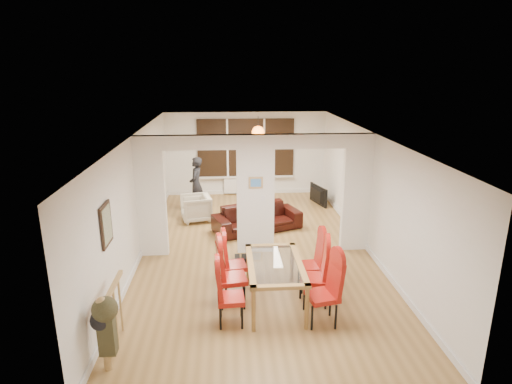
{
  "coord_description": "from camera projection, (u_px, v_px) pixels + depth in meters",
  "views": [
    {
      "loc": [
        -0.59,
        -8.71,
        3.94
      ],
      "look_at": [
        0.05,
        0.6,
        1.19
      ],
      "focal_mm": 30.0,
      "sensor_mm": 36.0,
      "label": 1
    }
  ],
  "objects": [
    {
      "name": "dining_chair_lc",
      "position": [
        235.0,
        262.0,
        7.81
      ],
      "size": [
        0.47,
        0.47,
        1.02
      ],
      "primitive_type": null,
      "rotation": [
        0.0,
        0.0,
        0.15
      ],
      "color": "maroon",
      "rests_on": "floor"
    },
    {
      "name": "radiator",
      "position": [
        246.0,
        185.0,
        13.62
      ],
      "size": [
        1.4,
        0.08,
        0.5
      ],
      "primitive_type": "cube",
      "color": "white",
      "rests_on": "floor"
    },
    {
      "name": "dining_chair_la",
      "position": [
        231.0,
        294.0,
        6.69
      ],
      "size": [
        0.44,
        0.44,
        1.04
      ],
      "primitive_type": null,
      "rotation": [
        0.0,
        0.0,
        0.06
      ],
      "color": "maroon",
      "rests_on": "floor"
    },
    {
      "name": "coffee_table",
      "position": [
        256.0,
        211.0,
        11.76
      ],
      "size": [
        1.06,
        0.71,
        0.22
      ],
      "primitive_type": null,
      "rotation": [
        0.0,
        0.0,
        -0.25
      ],
      "color": "black",
      "rests_on": "floor"
    },
    {
      "name": "pendant_light",
      "position": [
        258.0,
        132.0,
        12.06
      ],
      "size": [
        0.36,
        0.36,
        0.36
      ],
      "primitive_type": "sphere",
      "color": "orange",
      "rests_on": "room_walls"
    },
    {
      "name": "sofa",
      "position": [
        257.0,
        218.0,
        10.65
      ],
      "size": [
        2.31,
        1.54,
        0.63
      ],
      "primitive_type": "imported",
      "rotation": [
        0.0,
        0.0,
        0.35
      ],
      "color": "black",
      "rests_on": "floor"
    },
    {
      "name": "dining_chair_rb",
      "position": [
        314.0,
        274.0,
        7.23
      ],
      "size": [
        0.51,
        0.51,
        1.12
      ],
      "primitive_type": null,
      "rotation": [
        0.0,
        0.0,
        -0.14
      ],
      "color": "maroon",
      "rests_on": "floor"
    },
    {
      "name": "person",
      "position": [
        196.0,
        184.0,
        11.92
      ],
      "size": [
        0.61,
        0.45,
        1.55
      ],
      "primitive_type": "imported",
      "rotation": [
        0.0,
        0.0,
        -1.72
      ],
      "color": "black",
      "rests_on": "floor"
    },
    {
      "name": "wall_poster",
      "position": [
        106.0,
        225.0,
        6.58
      ],
      "size": [
        0.04,
        0.52,
        0.67
      ],
      "primitive_type": "cube",
      "color": "gray",
      "rests_on": "room_walls"
    },
    {
      "name": "dining_chair_ra",
      "position": [
        322.0,
        291.0,
        6.69
      ],
      "size": [
        0.54,
        0.54,
        1.13
      ],
      "primitive_type": null,
      "rotation": [
        0.0,
        0.0,
        0.21
      ],
      "color": "maroon",
      "rests_on": "floor"
    },
    {
      "name": "bottle",
      "position": [
        257.0,
        201.0,
        11.8
      ],
      "size": [
        0.08,
        0.08,
        0.31
      ],
      "primitive_type": "cylinder",
      "color": "#143F19",
      "rests_on": "coffee_table"
    },
    {
      "name": "dining_table",
      "position": [
        275.0,
        283.0,
        7.29
      ],
      "size": [
        0.92,
        1.64,
        0.77
      ],
      "primitive_type": null,
      "color": "olive",
      "rests_on": "floor"
    },
    {
      "name": "floor",
      "position": [
        255.0,
        251.0,
        9.49
      ],
      "size": [
        5.0,
        9.0,
        0.01
      ],
      "primitive_type": "cube",
      "color": "olive",
      "rests_on": "ground"
    },
    {
      "name": "shoes",
      "position": [
        241.0,
        259.0,
        9.0
      ],
      "size": [
        0.25,
        0.27,
        0.1
      ],
      "primitive_type": null,
      "color": "black",
      "rests_on": "floor"
    },
    {
      "name": "bay_window_blinds",
      "position": [
        246.0,
        148.0,
        13.32
      ],
      "size": [
        3.0,
        0.08,
        1.8
      ],
      "primitive_type": "cube",
      "color": "black",
      "rests_on": "room_walls"
    },
    {
      "name": "stair_newel",
      "position": [
        114.0,
        313.0,
        6.13
      ],
      "size": [
        0.4,
        1.2,
        1.1
      ],
      "primitive_type": null,
      "color": "#A3814B",
      "rests_on": "floor"
    },
    {
      "name": "pillar_photo",
      "position": [
        256.0,
        183.0,
        8.95
      ],
      "size": [
        0.3,
        0.03,
        0.25
      ],
      "primitive_type": "cube",
      "color": "#4C8CD8",
      "rests_on": "divider_wall"
    },
    {
      "name": "bowl",
      "position": [
        256.0,
        207.0,
        11.66
      ],
      "size": [
        0.24,
        0.24,
        0.06
      ],
      "primitive_type": "imported",
      "color": "black",
      "rests_on": "coffee_table"
    },
    {
      "name": "armchair",
      "position": [
        196.0,
        208.0,
        11.29
      ],
      "size": [
        0.88,
        0.9,
        0.69
      ],
      "primitive_type": "imported",
      "rotation": [
        0.0,
        0.0,
        -1.35
      ],
      "color": "#BCB49F",
      "rests_on": "floor"
    },
    {
      "name": "dining_chair_rc",
      "position": [
        310.0,
        262.0,
        7.75
      ],
      "size": [
        0.46,
        0.46,
        1.06
      ],
      "primitive_type": null,
      "rotation": [
        0.0,
        0.0,
        0.08
      ],
      "color": "maroon",
      "rests_on": "floor"
    },
    {
      "name": "television",
      "position": [
        315.0,
        195.0,
        12.64
      ],
      "size": [
        0.96,
        0.4,
        0.56
      ],
      "primitive_type": "imported",
      "rotation": [
        0.0,
        0.0,
        1.87
      ],
      "color": "black",
      "rests_on": "floor"
    },
    {
      "name": "dining_chair_lb",
      "position": [
        233.0,
        274.0,
        7.23
      ],
      "size": [
        0.52,
        0.52,
        1.14
      ],
      "primitive_type": null,
      "rotation": [
        0.0,
        0.0,
        0.15
      ],
      "color": "maroon",
      "rests_on": "floor"
    },
    {
      "name": "room_walls",
      "position": [
        255.0,
        195.0,
        9.13
      ],
      "size": [
        5.0,
        9.0,
        2.6
      ],
      "primitive_type": null,
      "color": "silver",
      "rests_on": "floor"
    },
    {
      "name": "divider_wall",
      "position": [
        255.0,
        195.0,
        9.13
      ],
      "size": [
        5.0,
        0.18,
        2.6
      ],
      "primitive_type": "cube",
      "color": "white",
      "rests_on": "floor"
    }
  ]
}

